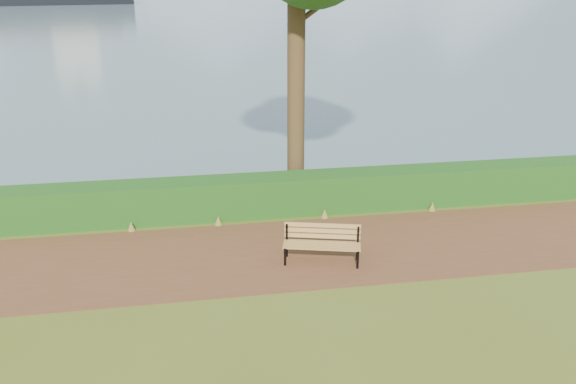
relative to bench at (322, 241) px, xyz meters
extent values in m
plane|color=#515F1B|center=(-1.02, 0.20, -0.48)|extent=(140.00, 140.00, 0.00)
cube|color=brown|center=(-1.02, 0.50, -0.47)|extent=(40.00, 3.40, 0.01)
cube|color=#164112|center=(-1.02, 2.80, 0.02)|extent=(32.00, 0.85, 1.00)
cube|color=black|center=(-0.82, -0.09, -0.27)|extent=(0.06, 0.06, 0.41)
cube|color=black|center=(-0.72, 0.30, -0.08)|extent=(0.06, 0.06, 0.79)
cube|color=black|center=(-0.77, 0.11, -0.09)|extent=(0.16, 0.47, 0.05)
cube|color=black|center=(0.67, -0.47, -0.27)|extent=(0.06, 0.06, 0.41)
cube|color=black|center=(0.77, -0.08, -0.08)|extent=(0.06, 0.06, 0.79)
cube|color=black|center=(0.72, -0.27, -0.09)|extent=(0.16, 0.47, 0.05)
cube|color=#A4733F|center=(-0.06, -0.25, -0.06)|extent=(1.62, 0.49, 0.03)
cube|color=#A4733F|center=(-0.04, -0.14, -0.06)|extent=(1.62, 0.49, 0.03)
cube|color=#A4733F|center=(-0.01, -0.03, -0.06)|extent=(1.62, 0.49, 0.03)
cube|color=#A4733F|center=(0.02, 0.09, -0.06)|extent=(1.62, 0.49, 0.03)
cube|color=#A4733F|center=(0.04, 0.14, 0.05)|extent=(1.60, 0.45, 0.09)
cube|color=#A4733F|center=(0.04, 0.14, 0.17)|extent=(1.60, 0.45, 0.09)
cube|color=#A4733F|center=(0.04, 0.14, 0.30)|extent=(1.60, 0.45, 0.09)
cylinder|color=#3A2817|center=(0.10, 3.79, 3.64)|extent=(0.46, 0.46, 8.24)
cylinder|color=#3A2817|center=(0.61, 3.79, 4.56)|extent=(1.20, 0.14, 0.90)
camera|label=1|loc=(-2.48, -10.58, 5.30)|focal=35.00mm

